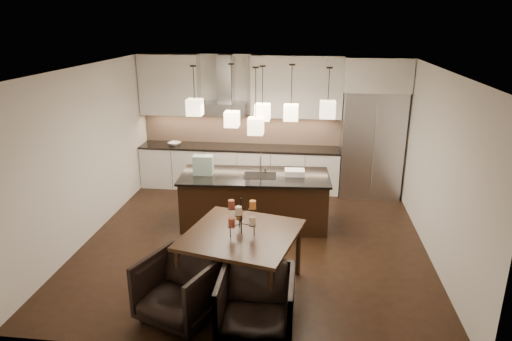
# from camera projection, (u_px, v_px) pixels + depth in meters

# --- Properties ---
(floor) EXTENTS (5.50, 5.50, 0.02)m
(floor) POSITION_uv_depth(u_px,v_px,m) (255.00, 240.00, 7.58)
(floor) COLOR black
(floor) RESTS_ON ground
(ceiling) EXTENTS (5.50, 5.50, 0.02)m
(ceiling) POSITION_uv_depth(u_px,v_px,m) (254.00, 68.00, 6.69)
(ceiling) COLOR white
(ceiling) RESTS_ON wall_back
(wall_back) EXTENTS (5.50, 0.02, 2.80)m
(wall_back) POSITION_uv_depth(u_px,v_px,m) (270.00, 122.00, 9.73)
(wall_back) COLOR silver
(wall_back) RESTS_ON ground
(wall_front) EXTENTS (5.50, 0.02, 2.80)m
(wall_front) POSITION_uv_depth(u_px,v_px,m) (221.00, 240.00, 4.54)
(wall_front) COLOR silver
(wall_front) RESTS_ON ground
(wall_left) EXTENTS (0.02, 5.50, 2.80)m
(wall_left) POSITION_uv_depth(u_px,v_px,m) (87.00, 154.00, 7.44)
(wall_left) COLOR silver
(wall_left) RESTS_ON ground
(wall_right) EXTENTS (0.02, 5.50, 2.80)m
(wall_right) POSITION_uv_depth(u_px,v_px,m) (437.00, 166.00, 6.83)
(wall_right) COLOR silver
(wall_right) RESTS_ON ground
(refrigerator) EXTENTS (1.20, 0.72, 2.15)m
(refrigerator) POSITION_uv_depth(u_px,v_px,m) (371.00, 144.00, 9.25)
(refrigerator) COLOR #B7B7BA
(refrigerator) RESTS_ON floor
(fridge_panel) EXTENTS (1.26, 0.72, 0.65)m
(fridge_panel) POSITION_uv_depth(u_px,v_px,m) (377.00, 74.00, 8.80)
(fridge_panel) COLOR silver
(fridge_panel) RESTS_ON refrigerator
(lower_cabinets) EXTENTS (4.21, 0.62, 0.88)m
(lower_cabinets) POSITION_uv_depth(u_px,v_px,m) (239.00, 168.00, 9.80)
(lower_cabinets) COLOR silver
(lower_cabinets) RESTS_ON floor
(countertop) EXTENTS (4.21, 0.66, 0.04)m
(countertop) POSITION_uv_depth(u_px,v_px,m) (239.00, 147.00, 9.65)
(countertop) COLOR black
(countertop) RESTS_ON lower_cabinets
(backsplash) EXTENTS (4.21, 0.02, 0.63)m
(backsplash) POSITION_uv_depth(u_px,v_px,m) (241.00, 129.00, 9.83)
(backsplash) COLOR tan
(backsplash) RESTS_ON countertop
(upper_cab_left) EXTENTS (1.25, 0.35, 1.25)m
(upper_cab_left) POSITION_uv_depth(u_px,v_px,m) (170.00, 85.00, 9.54)
(upper_cab_left) COLOR silver
(upper_cab_left) RESTS_ON wall_back
(upper_cab_right) EXTENTS (1.85, 0.35, 1.25)m
(upper_cab_right) POSITION_uv_depth(u_px,v_px,m) (297.00, 87.00, 9.25)
(upper_cab_right) COLOR silver
(upper_cab_right) RESTS_ON wall_back
(hood_canopy) EXTENTS (0.90, 0.52, 0.24)m
(hood_canopy) POSITION_uv_depth(u_px,v_px,m) (225.00, 108.00, 9.47)
(hood_canopy) COLOR #B7B7BA
(hood_canopy) RESTS_ON wall_back
(hood_chimney) EXTENTS (0.30, 0.28, 0.96)m
(hood_chimney) POSITION_uv_depth(u_px,v_px,m) (225.00, 78.00, 9.39)
(hood_chimney) COLOR #B7B7BA
(hood_chimney) RESTS_ON hood_canopy
(fruit_bowl) EXTENTS (0.34, 0.34, 0.06)m
(fruit_bowl) POSITION_uv_depth(u_px,v_px,m) (174.00, 144.00, 9.74)
(fruit_bowl) COLOR silver
(fruit_bowl) RESTS_ON countertop
(island_body) EXTENTS (2.55, 1.14, 0.88)m
(island_body) POSITION_uv_depth(u_px,v_px,m) (255.00, 201.00, 8.04)
(island_body) COLOR black
(island_body) RESTS_ON floor
(island_top) EXTENTS (2.64, 1.23, 0.04)m
(island_top) POSITION_uv_depth(u_px,v_px,m) (255.00, 176.00, 7.90)
(island_top) COLOR black
(island_top) RESTS_ON island_body
(faucet) EXTENTS (0.11, 0.25, 0.38)m
(faucet) POSITION_uv_depth(u_px,v_px,m) (261.00, 163.00, 7.92)
(faucet) COLOR silver
(faucet) RESTS_ON island_top
(tote_bag) EXTENTS (0.35, 0.20, 0.34)m
(tote_bag) POSITION_uv_depth(u_px,v_px,m) (203.00, 165.00, 7.87)
(tote_bag) COLOR #266243
(tote_bag) RESTS_ON island_top
(food_container) EXTENTS (0.35, 0.26, 0.10)m
(food_container) POSITION_uv_depth(u_px,v_px,m) (295.00, 172.00, 7.87)
(food_container) COLOR silver
(food_container) RESTS_ON island_top
(dining_table) EXTENTS (1.68, 1.68, 0.83)m
(dining_table) POSITION_uv_depth(u_px,v_px,m) (242.00, 261.00, 6.09)
(dining_table) COLOR black
(dining_table) RESTS_ON floor
(candelabra) EXTENTS (0.48, 0.48, 0.49)m
(candelabra) POSITION_uv_depth(u_px,v_px,m) (241.00, 216.00, 5.88)
(candelabra) COLOR black
(candelabra) RESTS_ON dining_table
(candle_a) EXTENTS (0.10, 0.10, 0.11)m
(candle_a) POSITION_uv_depth(u_px,v_px,m) (252.00, 221.00, 5.84)
(candle_a) COLOR beige
(candle_a) RESTS_ON candelabra
(candle_b) EXTENTS (0.10, 0.10, 0.11)m
(candle_b) POSITION_uv_depth(u_px,v_px,m) (240.00, 214.00, 6.04)
(candle_b) COLOR orange
(candle_b) RESTS_ON candelabra
(candle_c) EXTENTS (0.10, 0.10, 0.11)m
(candle_c) POSITION_uv_depth(u_px,v_px,m) (232.00, 222.00, 5.80)
(candle_c) COLOR #973E2B
(candle_c) RESTS_ON candelabra
(candle_d) EXTENTS (0.10, 0.10, 0.11)m
(candle_d) POSITION_uv_depth(u_px,v_px,m) (253.00, 205.00, 5.89)
(candle_d) COLOR orange
(candle_d) RESTS_ON candelabra
(candle_e) EXTENTS (0.10, 0.10, 0.11)m
(candle_e) POSITION_uv_depth(u_px,v_px,m) (231.00, 204.00, 5.90)
(candle_e) COLOR #973E2B
(candle_e) RESTS_ON candelabra
(candle_f) EXTENTS (0.10, 0.10, 0.11)m
(candle_f) POSITION_uv_depth(u_px,v_px,m) (238.00, 211.00, 5.70)
(candle_f) COLOR beige
(candle_f) RESTS_ON candelabra
(armchair_left) EXTENTS (1.10, 1.12, 0.79)m
(armchair_left) POSITION_uv_depth(u_px,v_px,m) (179.00, 289.00, 5.51)
(armchair_left) COLOR black
(armchair_left) RESTS_ON floor
(armchair_right) EXTENTS (0.86, 0.88, 0.80)m
(armchair_right) POSITION_uv_depth(u_px,v_px,m) (256.00, 305.00, 5.19)
(armchair_right) COLOR black
(armchair_right) RESTS_ON floor
(pendant_a) EXTENTS (0.24, 0.24, 0.26)m
(pendant_a) POSITION_uv_depth(u_px,v_px,m) (195.00, 107.00, 7.33)
(pendant_a) COLOR beige
(pendant_a) RESTS_ON ceiling
(pendant_b) EXTENTS (0.24, 0.24, 0.26)m
(pendant_b) POSITION_uv_depth(u_px,v_px,m) (232.00, 119.00, 7.73)
(pendant_b) COLOR beige
(pendant_b) RESTS_ON ceiling
(pendant_c) EXTENTS (0.24, 0.24, 0.26)m
(pendant_c) POSITION_uv_depth(u_px,v_px,m) (262.00, 112.00, 7.34)
(pendant_c) COLOR beige
(pendant_c) RESTS_ON ceiling
(pendant_d) EXTENTS (0.24, 0.24, 0.26)m
(pendant_d) POSITION_uv_depth(u_px,v_px,m) (291.00, 113.00, 7.58)
(pendant_d) COLOR beige
(pendant_d) RESTS_ON ceiling
(pendant_e) EXTENTS (0.24, 0.24, 0.26)m
(pendant_e) POSITION_uv_depth(u_px,v_px,m) (328.00, 110.00, 7.09)
(pendant_e) COLOR beige
(pendant_e) RESTS_ON ceiling
(pendant_f) EXTENTS (0.24, 0.24, 0.26)m
(pendant_f) POSITION_uv_depth(u_px,v_px,m) (256.00, 126.00, 7.20)
(pendant_f) COLOR beige
(pendant_f) RESTS_ON ceiling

